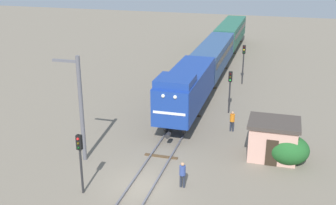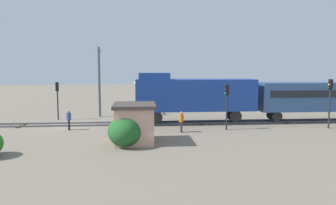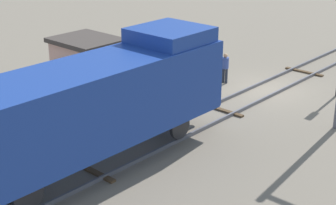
% 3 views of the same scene
% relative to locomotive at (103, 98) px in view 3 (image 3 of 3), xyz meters
% --- Properties ---
extents(ground_plane, '(147.25, 147.25, 0.00)m').
position_rel_locomotive_xyz_m(ground_plane, '(0.00, -11.55, -2.77)').
color(ground_plane, '#756B5B').
extents(railway_track, '(2.40, 98.17, 0.16)m').
position_rel_locomotive_xyz_m(railway_track, '(0.00, -11.55, -2.70)').
color(railway_track, '#595960').
rests_on(railway_track, ground).
extents(locomotive, '(2.90, 11.60, 4.60)m').
position_rel_locomotive_xyz_m(locomotive, '(0.00, 0.00, 0.00)').
color(locomotive, navy).
rests_on(locomotive, railway_track).
extents(worker_near_track, '(0.38, 0.38, 1.70)m').
position_rel_locomotive_xyz_m(worker_near_track, '(2.40, -10.94, -1.78)').
color(worker_near_track, '#262B38').
rests_on(worker_near_track, ground).
extents(worker_by_signal, '(0.38, 0.38, 1.70)m').
position_rel_locomotive_xyz_m(worker_by_signal, '(4.20, -1.64, -1.78)').
color(worker_by_signal, '#262B38').
rests_on(worker_by_signal, ground).
extents(relay_hut, '(3.50, 2.90, 2.74)m').
position_rel_locomotive_xyz_m(relay_hut, '(7.50, -5.37, -1.38)').
color(relay_hut, '#D19E8C').
rests_on(relay_hut, ground).
extents(bush_near, '(2.80, 2.29, 2.03)m').
position_rel_locomotive_xyz_m(bush_near, '(8.57, -5.99, -1.76)').
color(bush_near, '#205A26').
rests_on(bush_near, ground).
extents(bush_mid, '(2.10, 1.72, 1.53)m').
position_rel_locomotive_xyz_m(bush_mid, '(10.50, -13.96, -2.01)').
color(bush_mid, '#2B7626').
rests_on(bush_mid, ground).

